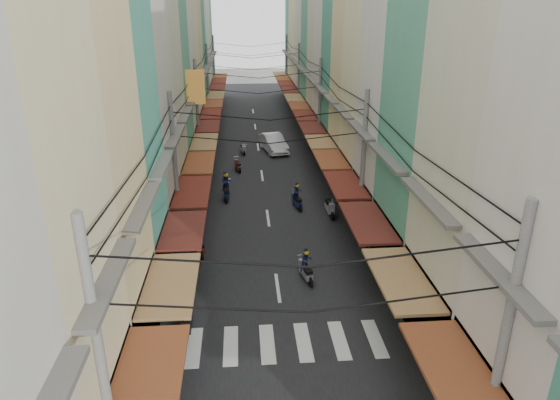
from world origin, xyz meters
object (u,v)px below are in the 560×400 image
white_car (273,151)px  market_umbrella (412,251)px  traffic_sign (390,222)px  bicycle (428,269)px

white_car → market_umbrella: size_ratio=2.45×
traffic_sign → bicycle: bearing=-26.5°
market_umbrella → traffic_sign: traffic_sign is taller
market_umbrella → traffic_sign: 2.54m
white_car → bicycle: white_car is taller
market_umbrella → traffic_sign: size_ratio=0.73×
white_car → market_umbrella: bearing=-91.1°
white_car → traffic_sign: (4.36, -20.52, 2.19)m
bicycle → traffic_sign: (-1.84, 0.92, 2.19)m
bicycle → market_umbrella: market_umbrella is taller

